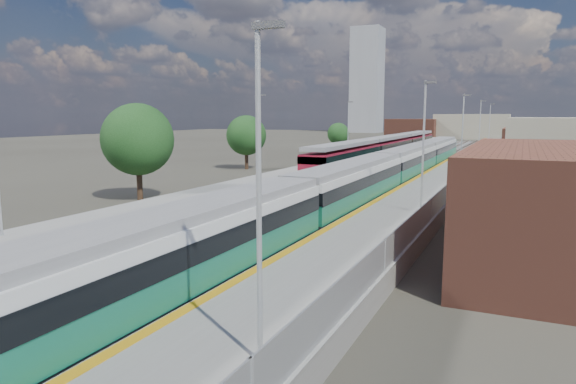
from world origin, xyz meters
The scene contains 11 objects.
ground centered at (0.00, 50.00, 0.00)m, with size 320.00×320.00×0.00m, color #47443A.
ballast_bed centered at (-2.25, 52.50, 0.03)m, with size 10.50×155.00×0.06m, color #565451.
tracks centered at (-1.65, 54.18, 0.11)m, with size 8.96×160.00×0.17m.
platform_right centered at (5.28, 52.49, 0.54)m, with size 4.70×155.00×8.52m.
platform_left centered at (-9.05, 52.49, 0.52)m, with size 4.30×155.00×8.52m.
buildings centered at (-18.12, 138.60, 10.70)m, with size 72.00×185.50×40.00m.
green_train centered at (1.50, 33.97, 2.06)m, with size 2.66×74.15×2.93m.
red_train centered at (-5.50, 64.00, 2.13)m, with size 2.85×57.87×3.60m.
tree_a centered at (-15.38, 23.59, 4.75)m, with size 5.57×5.57×7.54m.
tree_b centered at (-19.27, 47.67, 4.17)m, with size 4.89×4.89×6.63m.
tree_c centered at (-18.79, 80.77, 3.33)m, with size 3.91×3.91×5.30m.
Camera 1 is at (11.76, -7.74, 6.58)m, focal length 32.00 mm.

